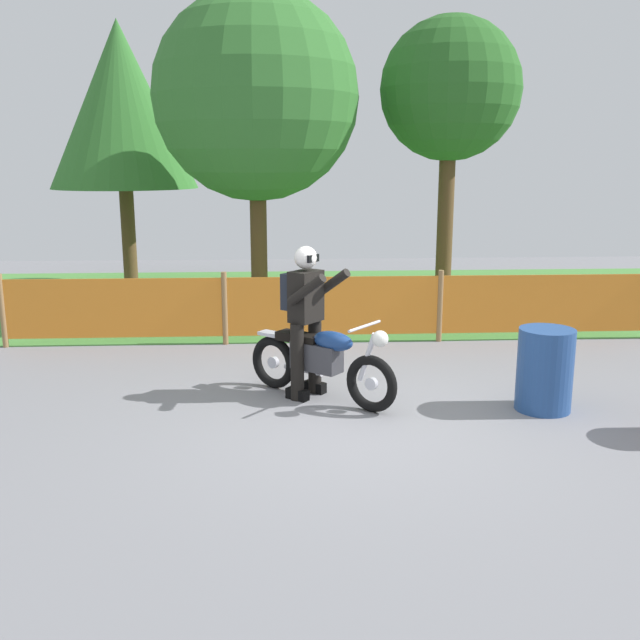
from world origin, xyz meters
TOP-DOWN VIEW (x-y plane):
  - ground at (0.00, 0.00)m, footprint 24.00×24.00m
  - grass_verge at (0.00, 6.43)m, footprint 24.00×6.71m
  - barrier_fence at (0.00, 3.07)m, footprint 9.39×0.08m
  - tree_leftmost at (-3.82, 7.65)m, footprint 2.86×2.86m
  - tree_near_left at (-1.12, 5.15)m, footprint 3.35×3.35m
  - tree_near_right at (2.15, 5.54)m, footprint 2.40×2.40m
  - motorcycle_lead at (-0.31, 0.60)m, footprint 1.57×1.33m
  - rider_lead at (-0.48, 0.73)m, footprint 0.78×0.74m
  - spare_drum at (2.02, 0.14)m, footprint 0.58×0.58m

SIDE VIEW (x-z plane):
  - ground at x=0.00m, z-range -0.02..0.00m
  - grass_verge at x=0.00m, z-range 0.00..0.01m
  - spare_drum at x=2.02m, z-range 0.00..0.88m
  - motorcycle_lead at x=-0.31m, z-range -0.01..0.91m
  - barrier_fence at x=0.00m, z-range 0.02..1.07m
  - rider_lead at x=-0.48m, z-range 0.11..1.80m
  - tree_near_left at x=-1.12m, z-range 0.95..6.22m
  - tree_leftmost at x=-3.82m, z-range 1.01..6.23m
  - tree_near_right at x=2.15m, z-range 1.24..6.20m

